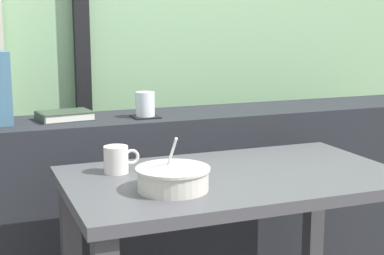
{
  "coord_description": "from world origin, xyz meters",
  "views": [
    {
      "loc": [
        -0.66,
        -1.6,
        1.21
      ],
      "look_at": [
        0.09,
        0.3,
        0.83
      ],
      "focal_mm": 54.46,
      "sensor_mm": 36.0,
      "label": 1
    }
  ],
  "objects_px": {
    "breakfast_table": "(233,215)",
    "closed_book": "(64,116)",
    "coaster_square": "(145,117)",
    "soup_bowl": "(173,179)",
    "juice_glass": "(145,105)",
    "ceramic_mug": "(117,159)"
  },
  "relations": [
    {
      "from": "closed_book",
      "to": "ceramic_mug",
      "type": "relative_size",
      "value": 1.87
    },
    {
      "from": "soup_bowl",
      "to": "coaster_square",
      "type": "bearing_deg",
      "value": 79.95
    },
    {
      "from": "breakfast_table",
      "to": "ceramic_mug",
      "type": "height_order",
      "value": "ceramic_mug"
    },
    {
      "from": "closed_book",
      "to": "breakfast_table",
      "type": "bearing_deg",
      "value": -55.04
    },
    {
      "from": "juice_glass",
      "to": "ceramic_mug",
      "type": "relative_size",
      "value": 0.83
    },
    {
      "from": "coaster_square",
      "to": "ceramic_mug",
      "type": "bearing_deg",
      "value": -118.45
    },
    {
      "from": "closed_book",
      "to": "soup_bowl",
      "type": "bearing_deg",
      "value": -74.89
    },
    {
      "from": "closed_book",
      "to": "coaster_square",
      "type": "bearing_deg",
      "value": -11.47
    },
    {
      "from": "juice_glass",
      "to": "ceramic_mug",
      "type": "distance_m",
      "value": 0.46
    },
    {
      "from": "coaster_square",
      "to": "closed_book",
      "type": "relative_size",
      "value": 0.47
    },
    {
      "from": "breakfast_table",
      "to": "closed_book",
      "type": "relative_size",
      "value": 4.9
    },
    {
      "from": "juice_glass",
      "to": "coaster_square",
      "type": "bearing_deg",
      "value": 0.0
    },
    {
      "from": "breakfast_table",
      "to": "closed_book",
      "type": "bearing_deg",
      "value": 124.96
    },
    {
      "from": "breakfast_table",
      "to": "coaster_square",
      "type": "distance_m",
      "value": 0.6
    },
    {
      "from": "breakfast_table",
      "to": "soup_bowl",
      "type": "relative_size",
      "value": 4.93
    },
    {
      "from": "coaster_square",
      "to": "soup_bowl",
      "type": "height_order",
      "value": "soup_bowl"
    },
    {
      "from": "soup_bowl",
      "to": "breakfast_table",
      "type": "bearing_deg",
      "value": 21.49
    },
    {
      "from": "coaster_square",
      "to": "ceramic_mug",
      "type": "xyz_separation_m",
      "value": [
        -0.21,
        -0.39,
        -0.06
      ]
    },
    {
      "from": "coaster_square",
      "to": "juice_glass",
      "type": "relative_size",
      "value": 1.07
    },
    {
      "from": "closed_book",
      "to": "soup_bowl",
      "type": "distance_m",
      "value": 0.72
    },
    {
      "from": "ceramic_mug",
      "to": "breakfast_table",
      "type": "bearing_deg",
      "value": -23.8
    },
    {
      "from": "breakfast_table",
      "to": "soup_bowl",
      "type": "distance_m",
      "value": 0.3
    }
  ]
}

